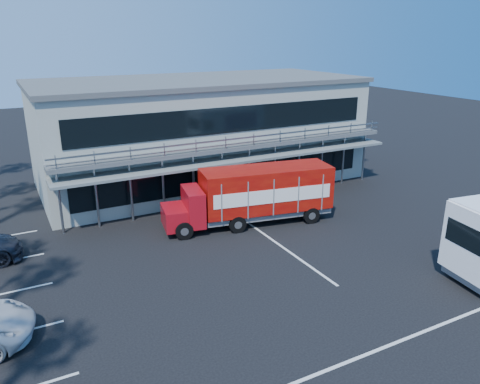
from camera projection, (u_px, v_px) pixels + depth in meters
name	position (u px, v px, depth m)	size (l,w,h in m)	color
ground	(273.00, 277.00, 20.74)	(120.00, 120.00, 0.00)	black
building	(200.00, 131.00, 33.39)	(22.40, 12.00, 7.30)	#A6AB9C
red_truck	(255.00, 194.00, 26.08)	(9.71, 3.85, 3.19)	#9D0C16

